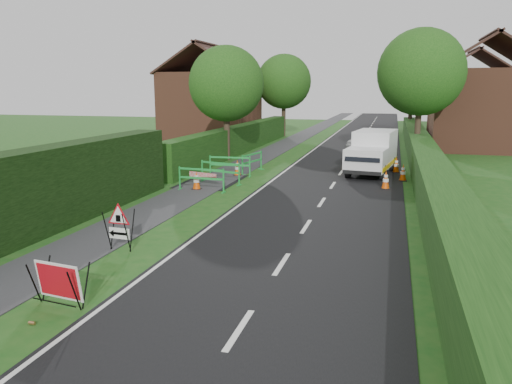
{
  "coord_description": "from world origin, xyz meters",
  "views": [
    {
      "loc": [
        4.93,
        -10.26,
        4.19
      ],
      "look_at": [
        1.14,
        3.58,
        1.22
      ],
      "focal_mm": 35.0,
      "sensor_mm": 36.0,
      "label": 1
    }
  ],
  "objects_px": {
    "works_van": "(372,151)",
    "hatchback_car": "(364,140)",
    "red_rect_sign": "(59,282)",
    "triangle_sign": "(118,223)"
  },
  "relations": [
    {
      "from": "red_rect_sign",
      "to": "hatchback_car",
      "type": "xyz_separation_m",
      "value": [
        4.15,
        28.93,
        0.07
      ]
    },
    {
      "from": "triangle_sign",
      "to": "hatchback_car",
      "type": "height_order",
      "value": "hatchback_car"
    },
    {
      "from": "triangle_sign",
      "to": "works_van",
      "type": "distance_m",
      "value": 15.44
    },
    {
      "from": "triangle_sign",
      "to": "works_van",
      "type": "height_order",
      "value": "works_van"
    },
    {
      "from": "triangle_sign",
      "to": "works_van",
      "type": "xyz_separation_m",
      "value": [
        5.87,
        14.27,
        0.37
      ]
    },
    {
      "from": "triangle_sign",
      "to": "hatchback_car",
      "type": "relative_size",
      "value": 0.32
    },
    {
      "from": "triangle_sign",
      "to": "red_rect_sign",
      "type": "bearing_deg",
      "value": -75.12
    },
    {
      "from": "red_rect_sign",
      "to": "triangle_sign",
      "type": "height_order",
      "value": "triangle_sign"
    },
    {
      "from": "works_van",
      "to": "hatchback_car",
      "type": "relative_size",
      "value": 1.42
    },
    {
      "from": "red_rect_sign",
      "to": "works_van",
      "type": "relative_size",
      "value": 0.23
    }
  ]
}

